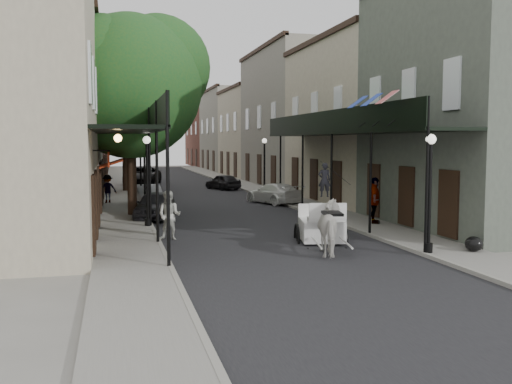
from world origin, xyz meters
TOP-DOWN VIEW (x-y plane):
  - ground at (0.00, 0.00)m, footprint 140.00×140.00m
  - road at (0.00, 20.00)m, footprint 8.00×90.00m
  - sidewalk_left at (-5.00, 20.00)m, footprint 2.20×90.00m
  - sidewalk_right at (5.00, 20.00)m, footprint 2.20×90.00m
  - building_row_left at (-8.60, 30.00)m, footprint 5.00×80.00m
  - building_row_right at (8.60, 30.00)m, footprint 5.00×80.00m
  - gallery_left at (-4.79, 6.98)m, footprint 2.20×18.05m
  - gallery_right at (4.79, 6.98)m, footprint 2.20×18.05m
  - tree_near at (-4.20, 10.18)m, footprint 7.31×6.80m
  - tree_far at (-4.25, 24.18)m, footprint 6.45×6.00m
  - lamppost_right_near at (4.10, -2.00)m, footprint 0.32×0.32m
  - lamppost_left at (-4.10, 6.00)m, footprint 0.32×0.32m
  - lamppost_right_far at (4.10, 18.00)m, footprint 0.32×0.32m
  - horse at (1.28, -1.00)m, footprint 1.33×2.19m
  - carriage at (1.83, 1.64)m, footprint 2.07×2.79m
  - pedestrian_walking at (-3.50, 3.00)m, footprint 1.09×0.99m
  - pedestrian_sidewalk_left at (-5.80, 15.76)m, footprint 1.15×0.84m
  - pedestrian_sidewalk_right at (5.32, 4.34)m, footprint 0.92×1.25m
  - car_left_near at (-3.60, 9.00)m, footprint 2.43×4.08m
  - car_left_mid at (-3.60, 14.00)m, footprint 1.66×3.83m
  - car_left_far at (-3.08, 31.11)m, footprint 3.73×5.97m
  - car_right_near at (3.60, 14.00)m, footprint 2.92×4.46m
  - car_right_far at (2.60, 24.60)m, footprint 2.52×3.74m
  - trash_bags at (5.72, -2.03)m, footprint 0.83×0.98m

SIDE VIEW (x-z plane):
  - ground at x=0.00m, z-range 0.00..0.00m
  - road at x=0.00m, z-range 0.00..0.01m
  - sidewalk_left at x=-5.00m, z-range 0.00..0.12m
  - sidewalk_right at x=5.00m, z-range 0.00..0.12m
  - trash_bags at x=5.72m, z-range 0.10..0.58m
  - car_right_far at x=2.60m, z-range 0.00..1.18m
  - car_right_near at x=3.60m, z-range 0.00..1.20m
  - car_left_mid at x=-3.60m, z-range 0.00..1.22m
  - car_left_near at x=-3.60m, z-range 0.00..1.30m
  - car_left_far at x=-3.08m, z-range 0.00..1.54m
  - horse at x=1.28m, z-range 0.00..1.73m
  - pedestrian_walking at x=-3.50m, z-range 0.00..1.82m
  - pedestrian_sidewalk_left at x=-5.80m, z-range 0.12..1.73m
  - pedestrian_sidewalk_right at x=5.32m, z-range 0.12..2.09m
  - carriage at x=1.83m, z-range -0.32..2.57m
  - lamppost_right_near at x=4.10m, z-range 0.19..3.90m
  - lamppost_left at x=-4.10m, z-range 0.19..3.90m
  - lamppost_right_far at x=4.10m, z-range 0.19..3.90m
  - gallery_left at x=-4.79m, z-range 1.61..6.49m
  - gallery_right at x=4.79m, z-range 1.61..6.49m
  - building_row_left at x=-8.60m, z-range 0.00..10.50m
  - building_row_right at x=8.60m, z-range 0.00..10.50m
  - tree_far at x=-4.25m, z-range 1.53..10.14m
  - tree_near at x=-4.20m, z-range 1.67..11.30m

